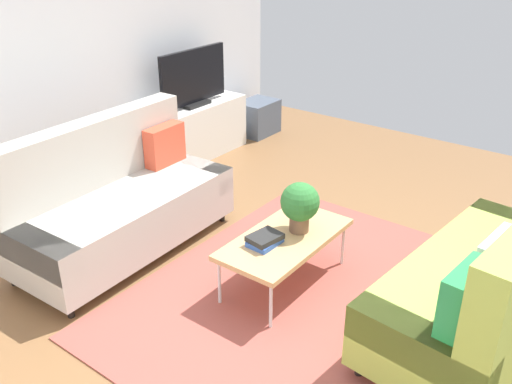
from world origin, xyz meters
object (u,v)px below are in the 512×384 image
couch_green (491,283)px  table_book_0 (265,242)px  coffee_table (285,240)px  bottle_0 (172,107)px  vase_0 (153,111)px  tv_console (195,131)px  storage_trunk (258,117)px  couch_beige (119,201)px  potted_plant (300,204)px  tv (193,78)px

couch_green → table_book_0: (-0.46, 1.48, -0.01)m
coffee_table → bottle_0: bearing=63.6°
coffee_table → vase_0: vase_0 is taller
coffee_table → tv_console: bearing=56.9°
storage_trunk → couch_beige: bearing=-165.0°
couch_green → storage_trunk: size_ratio=3.79×
vase_0 → couch_beige: bearing=-144.3°
vase_0 → table_book_0: bearing=-115.7°
tv_console → vase_0: bearing=175.1°
storage_trunk → potted_plant: bearing=-137.7°
tv → potted_plant: bearing=-120.5°
couch_green → storage_trunk: bearing=62.8°
bottle_0 → couch_beige: bearing=-150.4°
couch_beige → vase_0: bearing=-146.2°
potted_plant → bottle_0: 2.52m
couch_beige → table_book_0: bearing=96.7°
couch_green → vase_0: 3.86m
coffee_table → tv_console: 2.78m
couch_green → tv: 3.96m
potted_plant → tv_console: bearing=59.7°
couch_beige → potted_plant: couch_beige is taller
vase_0 → bottle_0: bearing=-24.4°
tv_console → tv: tv is taller
table_book_0 → vase_0: bearing=64.3°
storage_trunk → vase_0: size_ratio=3.72×
couch_green → coffee_table: bearing=106.5°
couch_green → bottle_0: (0.86, 3.70, 0.27)m
couch_beige → couch_green: bearing=101.2°
couch_green → storage_trunk: 4.34m
couch_green → vase_0: (0.66, 3.79, 0.26)m
storage_trunk → table_book_0: bearing=-142.2°
coffee_table → bottle_0: 2.57m
tv → tv_console: bearing=90.0°
table_book_0 → bottle_0: bearing=59.4°
couch_beige → tv: bearing=-157.1°
table_book_0 → couch_green: bearing=-72.8°
couch_beige → bottle_0: couch_beige is taller
couch_beige → couch_green: 2.92m
potted_plant → table_book_0: potted_plant is taller
tv → bottle_0: tv is taller
couch_green → coffee_table: size_ratio=1.79×
table_book_0 → vase_0: 2.59m
storage_trunk → coffee_table: bearing=-139.6°
coffee_table → storage_trunk: size_ratio=2.12×
couch_green → potted_plant: 1.41m
potted_plant → bottle_0: potted_plant is taller
couch_beige → storage_trunk: couch_beige is taller
coffee_table → potted_plant: (0.14, -0.03, 0.26)m
coffee_table → vase_0: 2.57m
tv_console → bottle_0: size_ratio=9.01×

